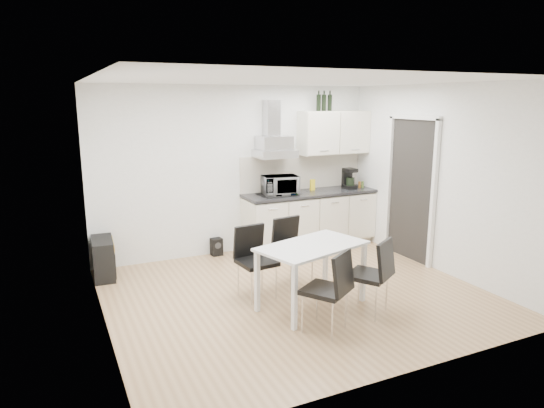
{
  "coord_description": "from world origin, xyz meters",
  "views": [
    {
      "loc": [
        -2.69,
        -5.02,
        2.39
      ],
      "look_at": [
        -0.16,
        0.36,
        1.1
      ],
      "focal_mm": 32.0,
      "sensor_mm": 36.0,
      "label": 1
    }
  ],
  "objects_px": {
    "chair_near_left": "(325,291)",
    "chair_near_right": "(368,276)",
    "kitchenette": "(311,197)",
    "guitar_amp": "(103,258)",
    "dining_table": "(312,253)",
    "chair_far_left": "(257,263)",
    "chair_far_right": "(294,253)",
    "floor_speaker": "(216,247)"
  },
  "relations": [
    {
      "from": "guitar_amp",
      "to": "floor_speaker",
      "type": "distance_m",
      "value": 1.72
    },
    {
      "from": "kitchenette",
      "to": "chair_near_left",
      "type": "relative_size",
      "value": 2.86
    },
    {
      "from": "chair_near_left",
      "to": "chair_far_right",
      "type": "bearing_deg",
      "value": 43.18
    },
    {
      "from": "dining_table",
      "to": "chair_far_left",
      "type": "distance_m",
      "value": 0.73
    },
    {
      "from": "chair_far_left",
      "to": "guitar_amp",
      "type": "height_order",
      "value": "chair_far_left"
    },
    {
      "from": "kitchenette",
      "to": "chair_far_left",
      "type": "height_order",
      "value": "kitchenette"
    },
    {
      "from": "chair_far_left",
      "to": "chair_near_left",
      "type": "distance_m",
      "value": 1.14
    },
    {
      "from": "dining_table",
      "to": "chair_far_right",
      "type": "relative_size",
      "value": 1.58
    },
    {
      "from": "dining_table",
      "to": "chair_far_right",
      "type": "distance_m",
      "value": 0.72
    },
    {
      "from": "kitchenette",
      "to": "chair_near_left",
      "type": "xyz_separation_m",
      "value": [
        -1.37,
        -2.72,
        -0.39
      ]
    },
    {
      "from": "chair_far_right",
      "to": "kitchenette",
      "type": "bearing_deg",
      "value": -134.38
    },
    {
      "from": "chair_far_right",
      "to": "guitar_amp",
      "type": "relative_size",
      "value": 1.33
    },
    {
      "from": "kitchenette",
      "to": "dining_table",
      "type": "relative_size",
      "value": 1.81
    },
    {
      "from": "chair_far_left",
      "to": "kitchenette",
      "type": "bearing_deg",
      "value": -142.19
    },
    {
      "from": "chair_far_right",
      "to": "chair_near_left",
      "type": "relative_size",
      "value": 1.0
    },
    {
      "from": "chair_near_left",
      "to": "chair_near_right",
      "type": "relative_size",
      "value": 1.0
    },
    {
      "from": "kitchenette",
      "to": "floor_speaker",
      "type": "distance_m",
      "value": 1.74
    },
    {
      "from": "chair_far_left",
      "to": "floor_speaker",
      "type": "height_order",
      "value": "chair_far_left"
    },
    {
      "from": "kitchenette",
      "to": "dining_table",
      "type": "xyz_separation_m",
      "value": [
        -1.19,
        -2.12,
        -0.18
      ]
    },
    {
      "from": "chair_near_right",
      "to": "floor_speaker",
      "type": "height_order",
      "value": "chair_near_right"
    },
    {
      "from": "kitchenette",
      "to": "chair_near_right",
      "type": "height_order",
      "value": "kitchenette"
    },
    {
      "from": "chair_near_right",
      "to": "floor_speaker",
      "type": "relative_size",
      "value": 3.23
    },
    {
      "from": "kitchenette",
      "to": "chair_near_left",
      "type": "height_order",
      "value": "kitchenette"
    },
    {
      "from": "chair_far_left",
      "to": "chair_near_left",
      "type": "bearing_deg",
      "value": 98.42
    },
    {
      "from": "floor_speaker",
      "to": "chair_far_left",
      "type": "bearing_deg",
      "value": -98.41
    },
    {
      "from": "guitar_amp",
      "to": "kitchenette",
      "type": "bearing_deg",
      "value": 5.38
    },
    {
      "from": "dining_table",
      "to": "chair_far_left",
      "type": "height_order",
      "value": "chair_far_left"
    },
    {
      "from": "dining_table",
      "to": "floor_speaker",
      "type": "bearing_deg",
      "value": 83.68
    },
    {
      "from": "chair_near_left",
      "to": "guitar_amp",
      "type": "bearing_deg",
      "value": 92.79
    },
    {
      "from": "floor_speaker",
      "to": "dining_table",
      "type": "bearing_deg",
      "value": -85.96
    },
    {
      "from": "chair_far_left",
      "to": "chair_near_right",
      "type": "xyz_separation_m",
      "value": [
        0.96,
        -0.93,
        0.0
      ]
    },
    {
      "from": "kitchenette",
      "to": "chair_near_right",
      "type": "relative_size",
      "value": 2.86
    },
    {
      "from": "floor_speaker",
      "to": "chair_far_right",
      "type": "bearing_deg",
      "value": -77.81
    },
    {
      "from": "chair_far_right",
      "to": "floor_speaker",
      "type": "xyz_separation_m",
      "value": [
        -0.52,
        1.6,
        -0.3
      ]
    },
    {
      "from": "chair_far_left",
      "to": "chair_far_right",
      "type": "bearing_deg",
      "value": -169.97
    },
    {
      "from": "chair_near_left",
      "to": "floor_speaker",
      "type": "relative_size",
      "value": 3.23
    },
    {
      "from": "chair_near_left",
      "to": "floor_speaker",
      "type": "distance_m",
      "value": 2.91
    },
    {
      "from": "chair_near_right",
      "to": "guitar_amp",
      "type": "height_order",
      "value": "chair_near_right"
    },
    {
      "from": "chair_near_right",
      "to": "guitar_amp",
      "type": "xyz_separation_m",
      "value": [
        -2.57,
        2.46,
        -0.17
      ]
    },
    {
      "from": "chair_near_left",
      "to": "chair_near_right",
      "type": "xyz_separation_m",
      "value": [
        0.67,
        0.17,
        0.0
      ]
    },
    {
      "from": "dining_table",
      "to": "chair_near_right",
      "type": "xyz_separation_m",
      "value": [
        0.48,
        -0.43,
        -0.21
      ]
    },
    {
      "from": "dining_table",
      "to": "chair_near_left",
      "type": "xyz_separation_m",
      "value": [
        -0.19,
        -0.6,
        -0.21
      ]
    }
  ]
}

